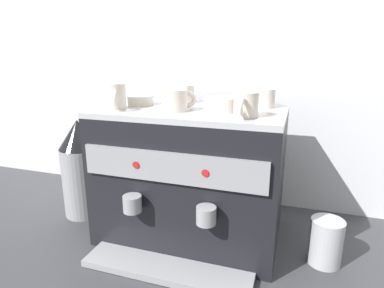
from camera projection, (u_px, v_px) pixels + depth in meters
name	position (u px, v px, depth m)	size (l,w,h in m)	color
ground_plane	(192.00, 231.00, 1.17)	(4.00, 4.00, 0.00)	#38383D
tiled_backsplash_wall	(217.00, 89.00, 1.35)	(2.80, 0.03, 0.96)	silver
espresso_machine	(192.00, 174.00, 1.10)	(0.60, 0.49, 0.45)	black
ceramic_cup_0	(176.00, 100.00, 0.99)	(0.10, 0.10, 0.07)	beige
ceramic_cup_1	(185.00, 94.00, 1.16)	(0.07, 0.11, 0.06)	beige
ceramic_cup_2	(115.00, 97.00, 1.02)	(0.08, 0.10, 0.08)	beige
ceramic_cup_3	(246.00, 105.00, 0.89)	(0.07, 0.11, 0.07)	beige
ceramic_cup_4	(265.00, 98.00, 1.05)	(0.06, 0.10, 0.06)	beige
ceramic_bowl_0	(140.00, 100.00, 1.11)	(0.10, 0.10, 0.03)	beige
ceramic_bowl_1	(222.00, 105.00, 0.99)	(0.11, 0.11, 0.04)	beige
coffee_grinder	(82.00, 168.00, 1.26)	(0.15, 0.15, 0.39)	#939399
milk_pitcher	(326.00, 242.00, 0.98)	(0.10, 0.10, 0.14)	#B7B7BC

